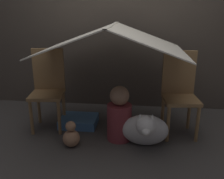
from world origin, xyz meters
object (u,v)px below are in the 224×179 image
at_px(chair_right, 180,91).
at_px(chair_left, 48,86).
at_px(dog, 145,129).
at_px(person_front, 119,116).

bearing_deg(chair_right, chair_left, 174.05).
relative_size(chair_left, chair_right, 1.00).
bearing_deg(dog, chair_left, 161.76).
xyz_separation_m(chair_left, dog, (1.12, -0.37, -0.30)).
distance_m(chair_left, chair_right, 1.49).
bearing_deg(person_front, chair_left, 164.34).
relative_size(chair_right, dog, 1.93).
bearing_deg(chair_left, dog, -24.99).
relative_size(chair_left, person_front, 1.54).
bearing_deg(person_front, chair_right, 20.36).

